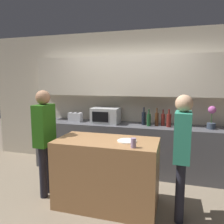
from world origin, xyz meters
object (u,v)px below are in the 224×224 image
object	(u,v)px
potted_plant	(212,117)
bottle_0	(144,118)
microwave	(106,116)
bottle_1	(149,120)
cup_0	(133,143)
bottle_3	(163,119)
toaster	(75,117)
bottle_4	(169,120)
plate_on_island	(127,141)
bottle_2	(157,119)
person_center	(182,148)
person_left	(45,134)

from	to	relation	value
potted_plant	bottle_0	bearing A→B (deg)	178.04
microwave	bottle_1	xyz separation A→B (m)	(0.83, -0.05, -0.03)
potted_plant	cup_0	xyz separation A→B (m)	(-1.07, -1.47, -0.12)
cup_0	bottle_3	bearing A→B (deg)	80.19
toaster	bottle_0	world-z (taller)	bottle_0
bottle_4	plate_on_island	world-z (taller)	bottle_4
plate_on_island	bottle_1	bearing A→B (deg)	82.69
potted_plant	bottle_4	bearing A→B (deg)	-176.89
potted_plant	cup_0	bearing A→B (deg)	-126.05
bottle_2	person_center	world-z (taller)	person_center
bottle_2	plate_on_island	distance (m)	1.28
potted_plant	bottle_1	world-z (taller)	potted_plant
bottle_0	potted_plant	bearing A→B (deg)	-1.96
cup_0	person_center	bearing A→B (deg)	18.79
bottle_4	plate_on_island	xyz separation A→B (m)	(-0.50, -1.19, -0.10)
bottle_3	plate_on_island	distance (m)	1.34
toaster	person_left	distance (m)	1.22
bottle_3	person_left	size ratio (longest dim) A/B	0.19
bottle_3	bottle_4	distance (m)	0.14
bottle_1	person_center	bearing A→B (deg)	-66.15
bottle_4	person_left	bearing A→B (deg)	-146.02
toaster	person_left	size ratio (longest dim) A/B	0.16
microwave	person_left	xyz separation A→B (m)	(-0.57, -1.22, -0.12)
bottle_0	bottle_1	world-z (taller)	bottle_0
person_center	potted_plant	bearing A→B (deg)	-18.57
toaster	cup_0	world-z (taller)	toaster
toaster	plate_on_island	world-z (taller)	toaster
cup_0	person_left	world-z (taller)	person_left
potted_plant	person_center	size ratio (longest dim) A/B	0.25
microwave	bottle_3	size ratio (longest dim) A/B	1.74
microwave	bottle_0	world-z (taller)	bottle_0
bottle_1	bottle_3	distance (m)	0.27
cup_0	person_center	xyz separation A→B (m)	(0.56, 0.19, -0.07)
toaster	potted_plant	xyz separation A→B (m)	(2.53, -0.00, 0.11)
bottle_0	cup_0	bearing A→B (deg)	-86.79
bottle_3	person_center	size ratio (longest dim) A/B	0.19
toaster	bottle_4	distance (m)	1.83
toaster	bottle_1	world-z (taller)	bottle_1
microwave	person_center	bearing A→B (deg)	-42.88
bottle_0	bottle_2	distance (m)	0.24
potted_plant	bottle_1	bearing A→B (deg)	-177.35
plate_on_island	cup_0	bearing A→B (deg)	-62.22
potted_plant	cup_0	size ratio (longest dim) A/B	3.35
toaster	person_left	bearing A→B (deg)	-86.30
bottle_1	plate_on_island	distance (m)	1.19
person_center	bottle_3	bearing A→B (deg)	15.73
person_left	person_center	distance (m)	1.95
bottle_2	bottle_3	size ratio (longest dim) A/B	1.10
toaster	bottle_0	size ratio (longest dim) A/B	0.79
potted_plant	bottle_4	world-z (taller)	potted_plant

